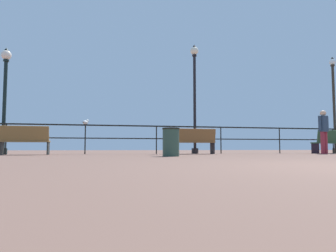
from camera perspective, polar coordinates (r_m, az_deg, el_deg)
pier_railing at (r=12.25m, az=3.99°, el=-1.31°), size 18.75×0.05×1.10m
bench_far_left at (r=11.21m, az=-25.01°, el=-2.19°), size 1.52×0.58×0.95m
bench_near_left at (r=11.50m, az=4.69°, el=-2.60°), size 1.66×0.61×0.94m
bench_near_right at (r=14.57m, az=28.39°, el=-2.44°), size 1.73×0.66×0.97m
lamppost_left at (r=12.64m, az=-28.01°, el=5.66°), size 0.36×0.36×3.89m
lamppost_center at (r=12.87m, az=4.96°, el=6.75°), size 0.34×0.34×4.56m
lamppost_right at (r=16.20m, az=28.42°, el=4.02°), size 0.29×0.29×4.49m
person_by_bench at (r=13.27m, az=26.91°, el=-0.47°), size 0.53×0.32×1.68m
seagull_on_rail at (r=11.78m, az=-15.03°, el=0.72°), size 0.27×0.39×0.20m
trash_bin at (r=8.37m, az=0.54°, el=-3.00°), size 0.47×0.47×0.77m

